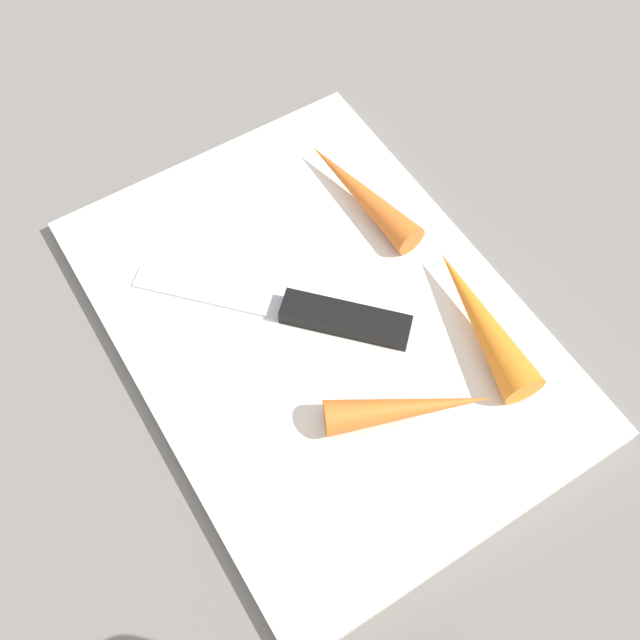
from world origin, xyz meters
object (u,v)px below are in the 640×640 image
object	(u,v)px
carrot_shortest	(410,408)
cutting_board	(320,324)
knife	(327,316)
carrot_medium	(360,192)
carrot_longest	(481,319)

from	to	relation	value
carrot_shortest	cutting_board	bearing A→B (deg)	121.46
knife	carrot_medium	xyz separation A→B (m)	(-0.07, 0.08, 0.01)
carrot_longest	carrot_shortest	xyz separation A→B (m)	(0.03, -0.08, -0.00)
carrot_longest	carrot_medium	distance (m)	0.14
carrot_medium	carrot_shortest	size ratio (longest dim) A/B	1.06
knife	carrot_longest	distance (m)	0.11
carrot_medium	cutting_board	bearing A→B (deg)	125.06
cutting_board	carrot_longest	bearing A→B (deg)	54.01
cutting_board	carrot_longest	xyz separation A→B (m)	(0.06, 0.09, 0.02)
cutting_board	carrot_shortest	world-z (taller)	carrot_shortest
knife	carrot_shortest	bearing A→B (deg)	141.09
knife	carrot_longest	xyz separation A→B (m)	(0.06, 0.08, 0.01)
cutting_board	carrot_longest	world-z (taller)	carrot_longest
cutting_board	carrot_medium	size ratio (longest dim) A/B	3.09
carrot_shortest	carrot_medium	bearing A→B (deg)	91.34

